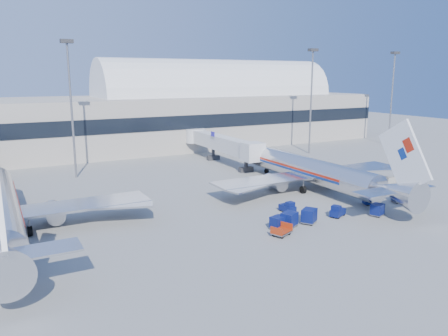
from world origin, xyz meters
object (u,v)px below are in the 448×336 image
cart_train_a (309,216)px  mast_west (70,89)px  barrier_near (364,184)px  tug_lead (337,211)px  mast_far_east (393,85)px  tug_right (371,200)px  cart_solo_near (377,210)px  airliner_mid (0,211)px  barrier_far (394,180)px  jetbridge_near (218,142)px  cart_train_b (289,219)px  cart_train_c (278,222)px  barrier_mid (379,182)px  airliner_main (313,171)px  mast_east (312,86)px  cart_solo_far (400,196)px  tug_left (288,207)px  ramp_worker (417,202)px  cart_open_red (281,232)px

cart_train_a → mast_west: bearing=84.6°
barrier_near → tug_lead: bearing=-146.5°
mast_far_east → tug_right: mast_far_east is taller
tug_right → cart_solo_near: 4.75m
airliner_mid → barrier_far: 56.71m
jetbridge_near → mast_far_east: bearing=-1.0°
cart_train_b → cart_train_c: (-1.56, 0.02, -0.13)m
barrier_mid → cart_train_b: cart_train_b is taller
airliner_main → cart_solo_near: 13.88m
mast_east → tug_right: bearing=-117.3°
cart_solo_far → cart_train_b: bearing=-158.9°
airliner_mid → cart_solo_near: size_ratio=18.29×
tug_right → cart_train_a: (-12.04, -1.97, 0.28)m
tug_left → cart_solo_far: size_ratio=1.04×
jetbridge_near → barrier_far: (17.00, -28.81, -3.48)m
airliner_main → jetbridge_near: bearing=95.2°
cart_train_a → tug_lead: bearing=-29.7°
mast_east → tug_lead: bearing=-124.8°
ramp_worker → tug_right: bearing=27.9°
mast_far_east → cart_train_c: bearing=-148.0°
jetbridge_near → cart_solo_far: (8.41, -37.23, -3.06)m
mast_west → barrier_near: 49.33m
cart_train_c → ramp_worker: bearing=-22.5°
tug_right → cart_open_red: size_ratio=0.91×
airliner_main → mast_east: (20.00, 25.49, 11.87)m
cart_train_b → cart_open_red: (-2.36, -1.82, -0.49)m
jetbridge_near → airliner_main: bearing=-84.8°
barrier_near → cart_train_b: cart_train_b is taller
tug_right → tug_left: tug_left is taller
barrier_near → barrier_far: same height
cart_train_c → cart_solo_far: cart_solo_far is taller
mast_east → barrier_far: (-5.40, -28.00, -14.34)m
airliner_main → mast_west: bearing=139.6°
airliner_mid → cart_open_red: bearing=-27.3°
cart_train_a → cart_train_c: size_ratio=1.24×
airliner_main → cart_solo_far: (6.01, -10.92, -2.05)m
cart_open_red → ramp_worker: 21.22m
airliner_main → cart_open_red: size_ratio=14.28×
airliner_mid → mast_far_east: bearing=16.3°
cart_train_a → cart_train_b: cart_train_b is taller
cart_train_b → cart_solo_near: bearing=-35.1°
mast_east → cart_train_a: mast_east is taller
cart_open_red → tug_right: bearing=-10.3°
airliner_main → barrier_mid: bearing=-12.5°
mast_west → cart_train_b: (16.85, -37.33, -13.88)m
cart_solo_near → cart_open_red: bearing=159.1°
cart_solo_far → cart_open_red: size_ratio=0.85×
cart_train_c → cart_open_red: size_ratio=0.75×
cart_solo_far → airliner_mid: bearing=-174.5°
airliner_main → jetbridge_near: size_ratio=1.35×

